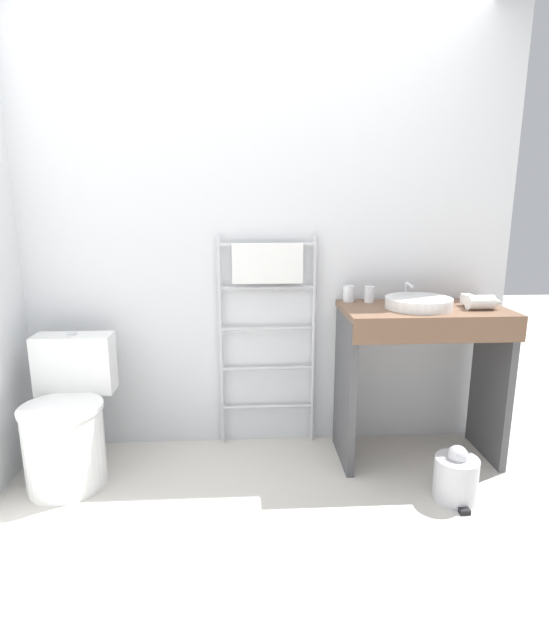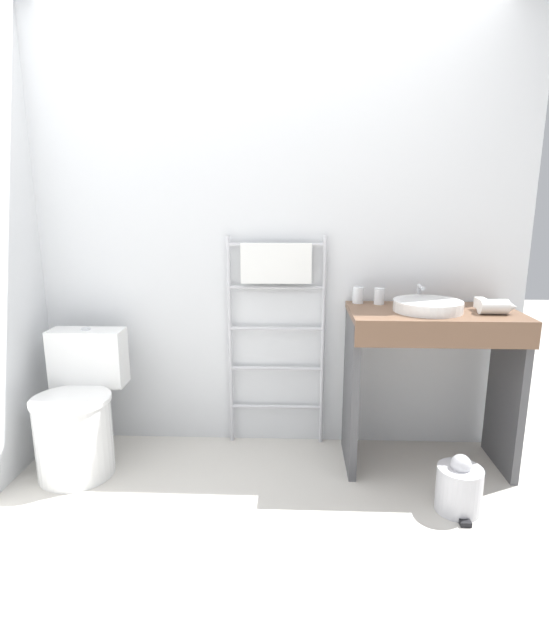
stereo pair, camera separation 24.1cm
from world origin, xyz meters
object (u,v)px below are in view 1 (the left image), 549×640
Objects in this scene: cup_near_edge at (369,294)px; hair_dryer at (481,302)px; trash_bin at (456,477)px; toilet at (67,425)px; sink_basin at (419,302)px; towel_radiator at (268,296)px; cup_near_wall at (349,294)px.

cup_near_edge is 0.48× the size of hair_dryer.
trash_bin is (0.32, -0.60, -0.82)m from cup_near_edge.
toilet is at bearing 170.97° from trash_bin.
sink_basin is at bearing 3.31° from toilet.
towel_radiator is 13.85× the size of cup_near_wall.
sink_basin is 0.91m from trash_bin.
toilet is at bearing -176.69° from sink_basin.
trash_bin is (1.98, -0.31, -0.19)m from toilet.
towel_radiator is 13.91× the size of cup_near_edge.
toilet reaches higher than trash_bin.
hair_dryer is at bearing -7.72° from sink_basin.
cup_near_wall is 1.00× the size of cup_near_edge.
sink_basin is 1.88× the size of hair_dryer.
trash_bin is at bearing -9.03° from toilet.
toilet is 8.30× the size of cup_near_wall.
trash_bin is (-0.23, -0.38, -0.81)m from hair_dryer.
hair_dryer is 0.66× the size of trash_bin.
towel_radiator reaches higher than sink_basin.
sink_basin is at bearing -39.03° from cup_near_edge.
towel_radiator is at bearing 163.14° from sink_basin.
cup_near_edge is at bearing 9.96° from toilet.
hair_dryer is (0.33, -0.04, 0.01)m from sink_basin.
cup_near_edge is at bearing -6.12° from towel_radiator.
towel_radiator reaches higher than hair_dryer.
toilet is 2.62× the size of trash_bin.
cup_near_wall is 0.32× the size of trash_bin.
cup_near_edge is (-0.22, 0.18, 0.01)m from sink_basin.
trash_bin is at bearing -121.30° from hair_dryer.
hair_dryer reaches higher than toilet.
sink_basin is 0.33m from hair_dryer.
cup_near_wall is at bearing 11.65° from toilet.
cup_near_edge is at bearing 117.87° from trash_bin.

